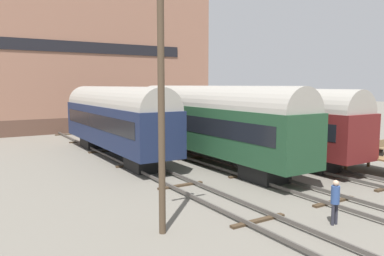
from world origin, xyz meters
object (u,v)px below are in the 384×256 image
Objects in this scene: person_worker at (335,198)px; utility_pole at (161,89)px; train_car_green at (208,119)px; train_car_maroon at (253,117)px; train_car_navy at (115,117)px.

utility_pole is at bearing 155.36° from person_worker.
train_car_green is 0.94× the size of train_car_maroon.
train_car_navy is at bearing 75.96° from utility_pole.
train_car_navy is 8.99× the size of person_worker.
person_worker is at bearing -100.77° from train_car_green.
train_car_green is 12.22m from person_worker.
person_worker is at bearing -24.64° from utility_pole.
train_car_green is at bearing 48.20° from utility_pole.
train_car_green reaches higher than train_car_maroon.
train_car_navy is 17.59m from person_worker.
train_car_navy is at bearing 151.42° from train_car_maroon.
train_car_navy is 0.86× the size of train_car_maroon.
train_car_green reaches higher than person_worker.
utility_pole reaches higher than person_worker.
train_car_maroon reaches higher than person_worker.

